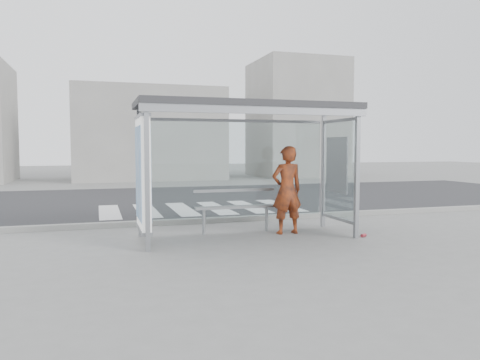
% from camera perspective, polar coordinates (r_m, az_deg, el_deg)
% --- Properties ---
extents(ground, '(80.00, 80.00, 0.00)m').
position_cam_1_polar(ground, '(9.26, 0.89, -7.00)').
color(ground, slate).
rests_on(ground, ground).
extents(road, '(30.00, 10.00, 0.01)m').
position_cam_1_polar(road, '(15.99, -6.87, -2.36)').
color(road, '#252527').
rests_on(road, ground).
extents(curb, '(30.00, 0.18, 0.12)m').
position_cam_1_polar(curb, '(11.09, -2.23, -4.85)').
color(curb, gray).
rests_on(curb, ground).
extents(crosswalk, '(5.55, 3.00, 0.00)m').
position_cam_1_polar(crosswalk, '(13.56, -4.99, -3.50)').
color(crosswalk, silver).
rests_on(crosswalk, ground).
extents(bus_shelter, '(4.25, 1.65, 2.62)m').
position_cam_1_polar(bus_shelter, '(9.04, -1.46, 5.37)').
color(bus_shelter, gray).
rests_on(bus_shelter, ground).
extents(building_center, '(8.00, 5.00, 5.00)m').
position_cam_1_polar(building_center, '(26.80, -11.11, 5.49)').
color(building_center, gray).
rests_on(building_center, ground).
extents(building_right, '(5.00, 5.00, 7.00)m').
position_cam_1_polar(building_right, '(29.19, 6.87, 7.38)').
color(building_right, gray).
rests_on(building_right, ground).
extents(person, '(0.67, 0.46, 1.79)m').
position_cam_1_polar(person, '(9.57, 5.74, -1.24)').
color(person, '#C96412').
rests_on(person, ground).
extents(bench, '(1.74, 0.22, 0.90)m').
position_cam_1_polar(bench, '(9.70, -0.54, -3.29)').
color(bench, gray).
rests_on(bench, ground).
extents(soda_can, '(0.14, 0.12, 0.07)m').
position_cam_1_polar(soda_can, '(9.59, 14.82, -6.55)').
color(soda_can, '#C33945').
rests_on(soda_can, ground).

